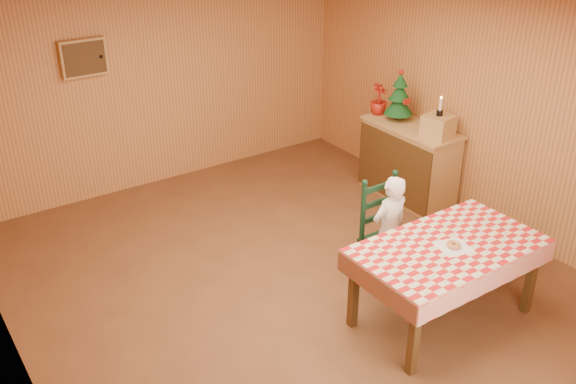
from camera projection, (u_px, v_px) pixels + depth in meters
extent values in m
plane|color=brown|center=(300.00, 287.00, 6.23)|extent=(6.00, 6.00, 0.00)
cube|color=#C38146|center=(160.00, 82.00, 7.86)|extent=(5.00, 0.10, 2.60)
cube|color=#C38146|center=(3.00, 249.00, 4.39)|extent=(0.10, 6.00, 2.60)
cube|color=#C38146|center=(490.00, 111.00, 6.91)|extent=(0.10, 6.00, 2.60)
cube|color=#C17F47|center=(302.00, 15.00, 5.06)|extent=(5.00, 6.00, 0.10)
cube|color=tan|center=(84.00, 58.00, 7.16)|extent=(0.52, 0.08, 0.42)
cube|color=#4B2F14|center=(85.00, 59.00, 7.13)|extent=(0.46, 0.02, 0.36)
sphere|color=black|center=(101.00, 57.00, 7.21)|extent=(0.04, 0.04, 0.04)
cube|color=#4B2F14|center=(448.00, 250.00, 5.48)|extent=(1.60, 0.90, 0.06)
cube|color=#4B2F14|center=(414.00, 339.00, 5.01)|extent=(0.07, 0.07, 0.69)
cube|color=#4B2F14|center=(531.00, 279.00, 5.74)|extent=(0.07, 0.07, 0.69)
cube|color=#4B2F14|center=(354.00, 293.00, 5.56)|extent=(0.07, 0.07, 0.69)
cube|color=#4B2F14|center=(467.00, 244.00, 6.28)|extent=(0.07, 0.07, 0.69)
cube|color=red|center=(449.00, 246.00, 5.46)|extent=(1.64, 0.94, 0.02)
cube|color=red|center=(491.00, 281.00, 5.16)|extent=(1.64, 0.02, 0.18)
cube|color=red|center=(409.00, 233.00, 5.85)|extent=(1.64, 0.02, 0.18)
cube|color=#2A5426|center=(375.00, 287.00, 5.09)|extent=(0.02, 0.94, 0.18)
cube|color=#2A5426|center=(510.00, 229.00, 5.92)|extent=(0.02, 0.94, 0.18)
cube|color=black|center=(388.00, 242.00, 6.15)|extent=(0.44, 0.40, 0.04)
cylinder|color=black|center=(384.00, 276.00, 6.03)|extent=(0.04, 0.04, 0.41)
cylinder|color=black|center=(413.00, 264.00, 6.22)|extent=(0.04, 0.04, 0.41)
cylinder|color=black|center=(360.00, 260.00, 6.28)|extent=(0.04, 0.04, 0.41)
cylinder|color=black|center=(389.00, 249.00, 6.47)|extent=(0.04, 0.04, 0.41)
cylinder|color=black|center=(363.00, 211.00, 6.04)|extent=(0.05, 0.05, 0.60)
sphere|color=black|center=(365.00, 183.00, 5.90)|extent=(0.06, 0.06, 0.06)
cylinder|color=black|center=(393.00, 201.00, 6.23)|extent=(0.05, 0.05, 0.60)
sphere|color=black|center=(395.00, 173.00, 6.09)|extent=(0.06, 0.06, 0.06)
cube|color=black|center=(378.00, 217.00, 6.19)|extent=(0.38, 0.03, 0.05)
cube|color=black|center=(379.00, 202.00, 6.11)|extent=(0.38, 0.03, 0.05)
cube|color=black|center=(380.00, 187.00, 6.04)|extent=(0.38, 0.03, 0.05)
imported|color=white|center=(389.00, 230.00, 6.09)|extent=(0.41, 0.27, 1.12)
cube|color=white|center=(453.00, 247.00, 5.42)|extent=(0.31, 0.31, 0.00)
torus|color=#CA8648|center=(454.00, 245.00, 5.41)|extent=(0.16, 0.16, 0.04)
cube|color=tan|center=(409.00, 163.00, 7.77)|extent=(0.50, 1.20, 0.90)
cube|color=tan|center=(412.00, 127.00, 7.56)|extent=(0.54, 1.24, 0.03)
cube|color=#4B2F14|center=(393.00, 168.00, 7.63)|extent=(0.02, 1.20, 0.80)
cube|color=tan|center=(438.00, 126.00, 7.20)|extent=(0.35, 0.35, 0.25)
cylinder|color=#4B2F14|center=(398.00, 117.00, 7.72)|extent=(0.04, 0.04, 0.08)
cone|color=#0D3916|center=(399.00, 104.00, 7.65)|extent=(0.34, 0.34, 0.24)
cone|color=#0D3916|center=(400.00, 91.00, 7.57)|extent=(0.26, 0.26, 0.20)
cone|color=#0D3916|center=(401.00, 80.00, 7.51)|extent=(0.18, 0.18, 0.16)
sphere|color=#9B190E|center=(401.00, 72.00, 7.47)|extent=(0.06, 0.06, 0.06)
cube|color=#9B190E|center=(407.00, 101.00, 7.49)|extent=(0.10, 0.02, 0.06)
sphere|color=#9B190E|center=(407.00, 102.00, 7.63)|extent=(0.04, 0.04, 0.04)
sphere|color=#9B190E|center=(392.00, 96.00, 7.60)|extent=(0.04, 0.04, 0.04)
sphere|color=#9B190E|center=(397.00, 85.00, 7.64)|extent=(0.04, 0.04, 0.04)
imported|color=#9B190E|center=(379.00, 99.00, 7.85)|extent=(0.26, 0.26, 0.38)
cylinder|color=black|center=(440.00, 113.00, 7.13)|extent=(0.07, 0.07, 0.06)
cylinder|color=white|center=(441.00, 104.00, 7.08)|extent=(0.03, 0.03, 0.14)
sphere|color=orange|center=(441.00, 97.00, 7.05)|extent=(0.02, 0.02, 0.02)
cylinder|color=black|center=(502.00, 247.00, 6.51)|extent=(0.50, 0.50, 0.39)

